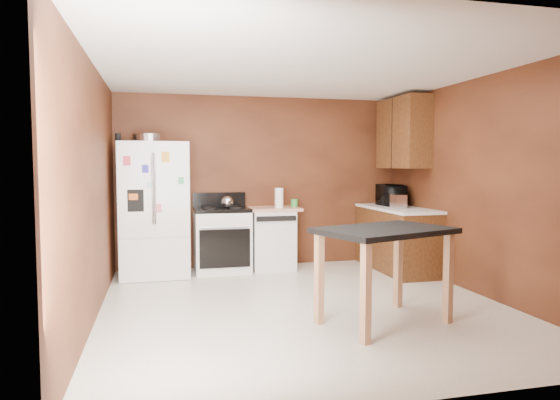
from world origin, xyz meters
name	(u,v)px	position (x,y,z in m)	size (l,w,h in m)	color
floor	(304,306)	(0.00, 0.00, 0.00)	(4.50, 4.50, 0.00)	silver
ceiling	(305,68)	(0.00, 0.00, 2.50)	(4.50, 4.50, 0.00)	white
wall_back	(262,182)	(0.00, 2.25, 1.25)	(4.20, 4.20, 0.00)	brown
wall_front	(408,205)	(0.00, -2.25, 1.25)	(4.20, 4.20, 0.00)	brown
wall_left	(92,191)	(-2.10, 0.00, 1.25)	(4.50, 4.50, 0.00)	brown
wall_right	(480,187)	(2.10, 0.00, 1.25)	(4.50, 4.50, 0.00)	brown
roasting_pan	(149,138)	(-1.61, 1.89, 1.85)	(0.43, 0.43, 0.11)	silver
pen_cup	(118,137)	(-1.99, 1.82, 1.85)	(0.07, 0.07, 0.11)	black
kettle	(227,202)	(-0.58, 1.80, 0.99)	(0.17, 0.17, 0.17)	silver
paper_towel	(279,198)	(0.16, 1.82, 1.03)	(0.12, 0.12, 0.28)	white
green_canister	(294,203)	(0.43, 1.97, 0.95)	(0.10, 0.10, 0.11)	green
toaster	(398,201)	(1.75, 1.32, 0.99)	(0.16, 0.26, 0.19)	silver
microwave	(391,196)	(1.83, 1.71, 1.04)	(0.51, 0.35, 0.28)	black
refrigerator	(155,210)	(-1.55, 1.86, 0.90)	(0.90, 0.80, 1.80)	white
gas_range	(222,239)	(-0.64, 1.92, 0.46)	(0.76, 0.68, 1.10)	white
dishwasher	(272,238)	(0.08, 1.95, 0.45)	(0.78, 0.63, 0.89)	white
right_cabinets	(399,206)	(1.84, 1.48, 0.91)	(0.63, 1.58, 2.45)	brown
island	(384,243)	(0.56, -0.75, 0.77)	(1.40, 1.15, 0.91)	black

